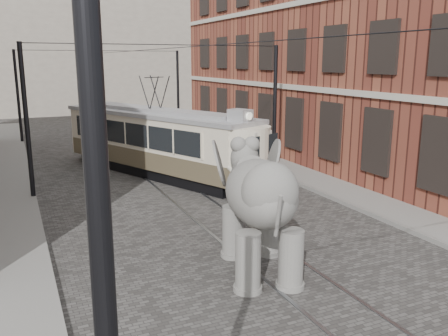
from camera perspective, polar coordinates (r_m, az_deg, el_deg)
name	(u,v)px	position (r m, az deg, el deg)	size (l,w,h in m)	color
ground	(227,227)	(15.59, 0.38, -7.14)	(120.00, 120.00, 0.00)	#474542
tram_rails	(227,227)	(15.59, 0.38, -7.10)	(1.54, 80.00, 0.02)	slate
sidewalk_right	(372,203)	(18.75, 17.33, -4.02)	(2.00, 60.00, 0.15)	slate
sidewalk_left	(10,258)	(14.32, -24.38, -9.89)	(2.00, 60.00, 0.15)	slate
brick_building	(339,48)	(28.13, 13.63, 13.88)	(8.00, 26.00, 12.00)	maroon
distant_block	(68,44)	(53.69, -18.26, 14.02)	(28.00, 10.00, 14.00)	gray
catenary	(171,119)	(19.39, -6.35, 5.87)	(11.00, 30.20, 6.00)	black
tram	(156,126)	(22.41, -8.21, 4.97)	(2.40, 11.62, 4.61)	beige
elephant	(260,211)	(12.01, 4.40, -5.21)	(2.91, 5.28, 3.23)	#66635E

